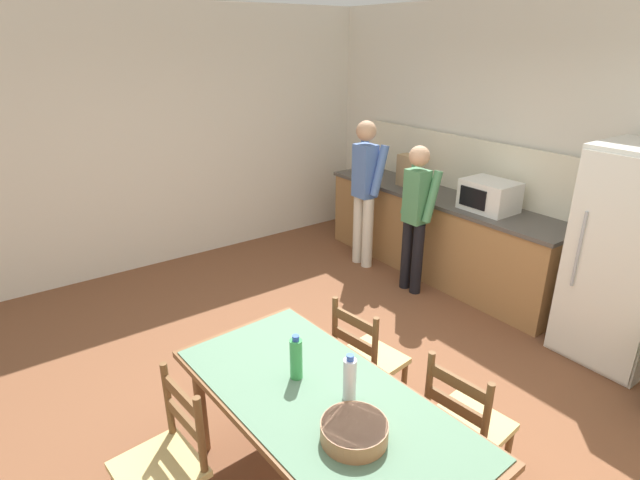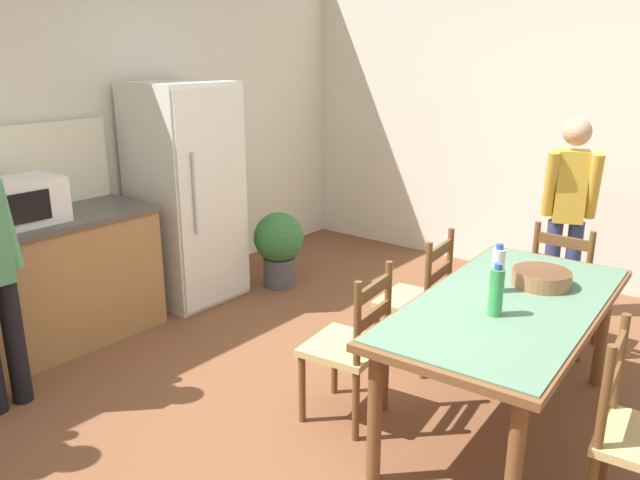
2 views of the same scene
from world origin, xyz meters
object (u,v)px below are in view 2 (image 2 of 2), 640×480
Objects in this scene: chair_side_far_right at (418,300)px; chair_head_end at (565,288)px; microwave at (20,202)px; serving_bowl at (542,277)px; bottle_near_centre at (496,292)px; person_by_table at (568,208)px; chair_side_near_left at (639,437)px; chair_side_far_left at (351,346)px; potted_plant at (279,244)px; refrigerator at (186,194)px; dining_table at (508,315)px; bottle_off_centre at (498,270)px.

chair_head_end is at bearing 134.46° from chair_side_far_right.
microwave reaches higher than serving_bowl.
bottle_near_centre is 0.17× the size of person_by_table.
chair_side_near_left is at bearing -134.58° from serving_bowl.
chair_side_far_left is at bearing -33.49° from person_by_table.
chair_side_near_left is at bearing -101.02° from bottle_near_centre.
potted_plant is (1.22, 3.16, -0.06)m from chair_side_near_left.
chair_head_end is at bearing -81.69° from potted_plant.
chair_side_far_right is (0.74, 1.49, 0.00)m from chair_side_near_left.
chair_side_far_left is 0.81m from chair_side_far_right.
refrigerator is 6.60× the size of bottle_near_centre.
serving_bowl is 0.35× the size of chair_side_far_right.
chair_side_near_left is at bearing 85.80° from chair_side_far_left.
chair_side_near_left is 2.39m from person_by_table.
person_by_table reaches higher than chair_head_end.
chair_side_far_right is 1.36× the size of potted_plant.
person_by_table reaches higher than dining_table.
chair_head_end is (1.11, -0.04, -0.44)m from bottle_off_centre.
serving_bowl reaches higher than potted_plant.
chair_side_far_left is at bearing 135.47° from serving_bowl.
microwave is 0.55× the size of chair_side_near_left.
bottle_off_centre is at bearing -108.45° from potted_plant.
bottle_near_centre is 1.06m from chair_side_far_right.
dining_table is 2.04× the size of chair_side_far_left.
chair_side_far_left is 2.28m from person_by_table.
microwave is 0.55× the size of chair_side_far_left.
bottle_near_centre is at bearing -158.00° from bottle_off_centre.
bottle_off_centre is at bearing 59.66° from chair_side_far_right.
bottle_off_centre is at bearing 53.26° from dining_table.
bottle_near_centre is 0.87m from chair_side_far_left.
bottle_near_centre and bottle_off_centre have the same top height.
microwave is 1.85× the size of bottle_off_centre.
chair_head_end is at bearing 151.70° from chair_side_far_left.
dining_table is at bearing 58.22° from chair_side_near_left.
microwave is 3.11m from dining_table.
chair_side_far_left is (-0.53, 0.59, -0.44)m from bottle_off_centre.
microwave is at bearing 42.31° from chair_head_end.
bottle_near_centre is at bearing -113.95° from potted_plant.
chair_side_far_right is at bearing 58.21° from chair_side_near_left.
dining_table is at bearing 115.11° from chair_side_far_left.
chair_side_near_left is 1.67m from chair_side_far_right.
bottle_near_centre is 0.30× the size of chair_head_end.
chair_side_near_left is at bearing -78.07° from microwave.
chair_side_far_left is 1.76m from chair_head_end.
person_by_table is (1.97, 0.28, -0.01)m from bottle_near_centre.
bottle_near_centre is 0.55m from serving_bowl.
bottle_off_centre is 2.48m from potted_plant.
dining_table is at bearing -68.44° from microwave.
refrigerator is 2.98m from chair_head_end.
dining_table is (1.13, -2.86, -0.40)m from microwave.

